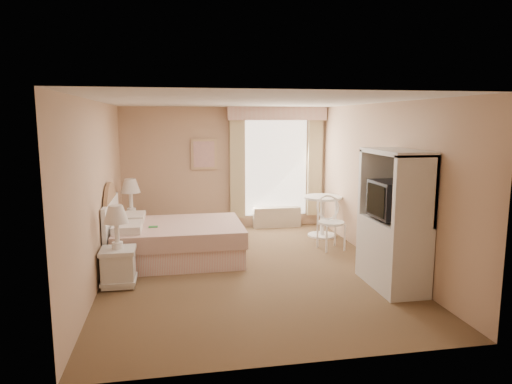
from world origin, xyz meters
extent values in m
cube|color=brown|center=(0.00, 0.00, 0.00)|extent=(4.20, 5.50, 0.01)
cube|color=silver|center=(0.00, 0.00, 2.50)|extent=(4.20, 5.50, 0.01)
cube|color=#CEA989|center=(0.00, 2.75, 1.25)|extent=(4.20, 0.01, 2.50)
cube|color=#CEA989|center=(0.00, -2.75, 1.25)|extent=(4.20, 0.01, 2.50)
cube|color=#CEA989|center=(-2.10, 0.00, 1.25)|extent=(0.01, 5.50, 2.50)
cube|color=#CEA989|center=(2.10, 0.00, 1.25)|extent=(0.01, 5.50, 2.50)
cube|color=white|center=(1.05, 2.72, 1.25)|extent=(1.30, 0.02, 2.00)
cube|color=beige|center=(0.22, 2.67, 1.25)|extent=(0.30, 0.08, 2.05)
cube|color=beige|center=(1.88, 2.67, 1.25)|extent=(0.30, 0.08, 2.05)
cube|color=pink|center=(1.05, 2.63, 2.37)|extent=(2.05, 0.20, 0.28)
cube|color=beige|center=(1.05, 2.63, 0.21)|extent=(1.00, 0.22, 0.42)
cube|color=tan|center=(-0.45, 2.72, 1.55)|extent=(0.52, 0.03, 0.62)
cube|color=beige|center=(-0.45, 2.70, 1.55)|extent=(0.42, 0.02, 0.52)
cube|color=pink|center=(-1.00, 0.69, 0.17)|extent=(1.93, 1.47, 0.33)
cube|color=beige|center=(-1.00, 0.69, 0.46)|extent=(1.99, 1.53, 0.26)
cube|color=silver|center=(-1.77, 0.34, 0.64)|extent=(0.41, 0.57, 0.13)
cube|color=silver|center=(-1.77, 1.04, 0.64)|extent=(0.41, 0.57, 0.13)
cube|color=#238031|center=(-1.41, 0.55, 0.59)|extent=(0.14, 0.10, 0.01)
cube|color=white|center=(-2.05, 0.69, 0.51)|extent=(0.06, 1.57, 1.01)
cylinder|color=#A17855|center=(-2.05, 0.69, 0.60)|extent=(0.05, 1.39, 1.39)
cube|color=silver|center=(-1.84, -0.38, 0.25)|extent=(0.42, 0.42, 0.46)
cube|color=silver|center=(-1.84, -0.38, 0.50)|extent=(0.46, 0.46, 0.05)
cube|color=silver|center=(-1.84, -0.38, 0.09)|extent=(0.46, 0.46, 0.05)
cylinder|color=white|center=(-1.84, -0.38, 0.57)|extent=(0.15, 0.15, 0.09)
cylinder|color=white|center=(-1.84, -0.38, 0.76)|extent=(0.06, 0.06, 0.36)
cone|color=silver|center=(-1.84, -0.38, 1.00)|extent=(0.33, 0.33, 0.24)
cube|color=silver|center=(-1.84, 1.83, 0.26)|extent=(0.45, 0.45, 0.49)
cube|color=silver|center=(-1.84, 1.83, 0.53)|extent=(0.49, 0.49, 0.06)
cube|color=silver|center=(-1.84, 1.83, 0.10)|extent=(0.49, 0.49, 0.05)
cylinder|color=white|center=(-1.84, 1.83, 0.61)|extent=(0.16, 0.16, 0.10)
cylinder|color=white|center=(-1.84, 1.83, 0.81)|extent=(0.07, 0.07, 0.39)
cone|color=silver|center=(-1.84, 1.83, 1.07)|extent=(0.35, 0.35, 0.25)
cylinder|color=white|center=(1.75, 1.72, 0.02)|extent=(0.55, 0.55, 0.03)
cylinder|color=white|center=(1.75, 1.72, 0.39)|extent=(0.08, 0.08, 0.74)
cylinder|color=silver|center=(1.75, 1.72, 0.76)|extent=(0.74, 0.74, 0.04)
cylinder|color=white|center=(1.46, 0.63, 0.23)|extent=(0.03, 0.03, 0.46)
cylinder|color=white|center=(1.80, 0.68, 0.23)|extent=(0.03, 0.03, 0.46)
cylinder|color=white|center=(1.41, 0.98, 0.23)|extent=(0.03, 0.03, 0.46)
cylinder|color=white|center=(1.76, 1.02, 0.23)|extent=(0.03, 0.03, 0.46)
cylinder|color=silver|center=(1.61, 0.83, 0.47)|extent=(0.51, 0.51, 0.04)
torus|color=white|center=(1.59, 0.97, 0.72)|extent=(0.45, 0.17, 0.44)
cylinder|color=white|center=(1.41, 0.98, 0.67)|extent=(0.03, 0.03, 0.41)
cylinder|color=white|center=(1.76, 1.02, 0.67)|extent=(0.03, 0.03, 0.41)
cube|color=silver|center=(1.81, -1.03, 0.46)|extent=(0.56, 1.12, 0.91)
cube|color=silver|center=(1.81, -1.55, 1.37)|extent=(0.56, 0.08, 0.91)
cube|color=silver|center=(1.81, -0.51, 1.37)|extent=(0.56, 0.08, 0.91)
cube|color=silver|center=(1.81, -1.03, 1.83)|extent=(0.56, 1.12, 0.06)
cube|color=silver|center=(2.06, -1.03, 1.37)|extent=(0.04, 1.12, 0.91)
cube|color=black|center=(1.78, -1.03, 1.20)|extent=(0.49, 0.61, 0.49)
cube|color=black|center=(1.54, -1.03, 1.20)|extent=(0.02, 0.51, 0.41)
camera|label=1|loc=(-1.08, -6.55, 2.25)|focal=32.00mm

